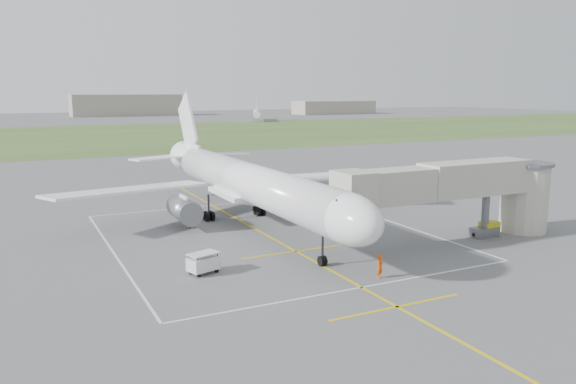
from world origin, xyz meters
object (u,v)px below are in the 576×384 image
baggage_cart (203,263)px  ramp_worker_nose (380,266)px  gpu_unit (489,229)px  jet_bridge (468,189)px  ramp_worker_wing (191,219)px  airliner (247,182)px

baggage_cart → ramp_worker_nose: (11.16, -6.75, 0.10)m
gpu_unit → ramp_worker_nose: (-16.47, -5.52, 0.24)m
jet_bridge → baggage_cart: (-24.59, 1.36, -3.94)m
ramp_worker_wing → gpu_unit: bearing=-169.1°
gpu_unit → ramp_worker_wing: bearing=141.6°
airliner → jet_bridge: bearing=-42.2°
baggage_cart → ramp_worker_wing: ramp_worker_wing is taller
airliner → ramp_worker_nose: (2.29, -19.65, -3.49)m
ramp_worker_wing → ramp_worker_nose: bearing=153.8°
gpu_unit → jet_bridge: bearing=176.5°
airliner → gpu_unit: airliner is taller
jet_bridge → baggage_cart: size_ratio=9.16×
jet_bridge → airliner: bearing=137.8°
baggage_cart → ramp_worker_nose: bearing=-48.8°
airliner → ramp_worker_nose: bearing=-83.4°
airliner → gpu_unit: bearing=-37.0°
airliner → ramp_worker_wing: airliner is taller
jet_bridge → ramp_worker_nose: bearing=-158.1°
gpu_unit → baggage_cart: size_ratio=0.75×
airliner → baggage_cart: (-8.87, -12.89, -3.59)m
gpu_unit → baggage_cart: (-27.63, 1.23, 0.14)m
gpu_unit → baggage_cart: baggage_cart is taller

